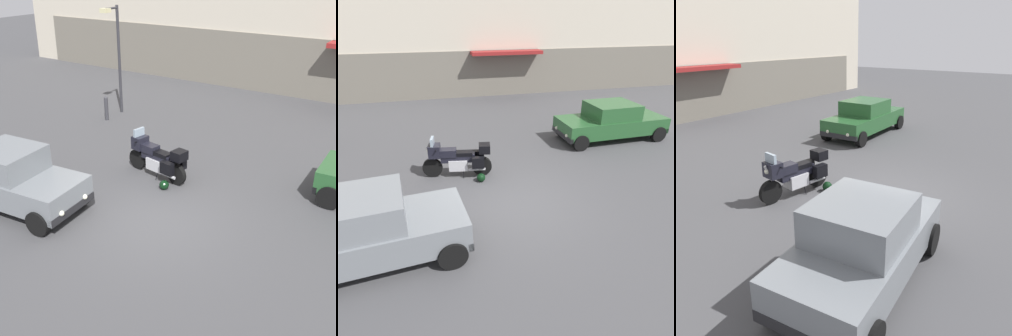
% 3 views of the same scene
% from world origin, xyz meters
% --- Properties ---
extents(ground_plane, '(80.00, 80.00, 0.00)m').
position_xyz_m(ground_plane, '(0.00, 0.00, 0.00)').
color(ground_plane, '#424244').
extents(motorcycle, '(2.25, 0.93, 1.36)m').
position_xyz_m(motorcycle, '(-1.36, 2.11, 0.62)').
color(motorcycle, black).
rests_on(motorcycle, ground).
extents(helmet, '(0.28, 0.28, 0.28)m').
position_xyz_m(helmet, '(-0.72, 1.52, 0.14)').
color(helmet, black).
rests_on(helmet, ground).
extents(car_hatchback_near, '(3.99, 2.13, 1.64)m').
position_xyz_m(car_hatchback_near, '(-3.51, -1.40, 0.81)').
color(car_hatchback_near, slate).
rests_on(car_hatchback_near, ground).
extents(car_sedan_far, '(4.62, 2.02, 1.56)m').
position_xyz_m(car_sedan_far, '(5.26, 3.92, 0.78)').
color(car_sedan_far, '#235128').
rests_on(car_sedan_far, ground).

